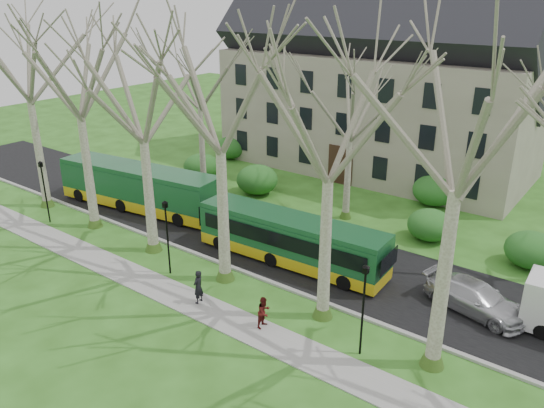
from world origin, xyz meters
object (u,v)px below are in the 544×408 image
at_px(bus_lead, 139,187).
at_px(bus_follow, 291,239).
at_px(sedan, 476,298).
at_px(pedestrian_a, 198,287).
at_px(pedestrian_b, 264,312).

bearing_deg(bus_lead, bus_follow, -8.63).
bearing_deg(sedan, pedestrian_a, 137.14).
distance_m(sedan, pedestrian_b, 10.47).
relative_size(bus_follow, sedan, 2.26).
xyz_separation_m(pedestrian_a, pedestrian_b, (3.94, 0.33, -0.12)).
relative_size(bus_follow, pedestrian_a, 6.47).
bearing_deg(pedestrian_a, bus_follow, 161.11).
height_order(bus_lead, bus_follow, bus_lead).
bearing_deg(pedestrian_a, sedan, 115.08).
bearing_deg(bus_follow, sedan, 3.81).
relative_size(sedan, pedestrian_a, 2.87).
bearing_deg(bus_follow, pedestrian_b, -68.37).
relative_size(sedan, pedestrian_b, 3.32).
distance_m(pedestrian_a, pedestrian_b, 3.95).
bearing_deg(pedestrian_b, pedestrian_a, 95.23).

